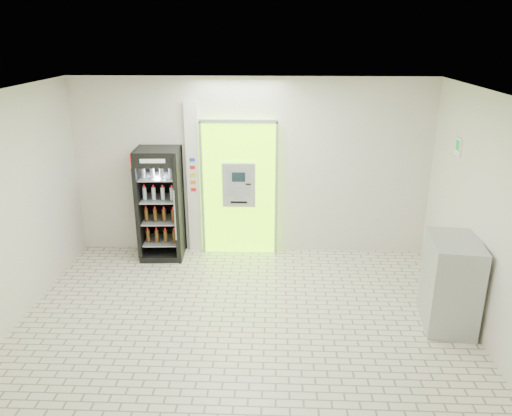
{
  "coord_description": "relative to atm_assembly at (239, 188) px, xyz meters",
  "views": [
    {
      "loc": [
        0.4,
        -5.64,
        3.67
      ],
      "look_at": [
        0.13,
        1.2,
        1.24
      ],
      "focal_mm": 35.0,
      "sensor_mm": 36.0,
      "label": 1
    }
  ],
  "objects": [
    {
      "name": "atm_assembly",
      "position": [
        0.0,
        0.0,
        0.0
      ],
      "size": [
        1.3,
        0.24,
        2.33
      ],
      "color": "#87FF03",
      "rests_on": "ground"
    },
    {
      "name": "room_shell",
      "position": [
        0.2,
        -2.41,
        0.67
      ],
      "size": [
        6.0,
        6.0,
        6.0
      ],
      "color": "beige",
      "rests_on": "ground"
    },
    {
      "name": "beverage_cooler",
      "position": [
        -1.31,
        -0.23,
        -0.27
      ],
      "size": [
        0.74,
        0.69,
        1.88
      ],
      "rotation": [
        0.0,
        0.0,
        0.06
      ],
      "color": "black",
      "rests_on": "ground"
    },
    {
      "name": "exit_sign",
      "position": [
        3.19,
        -1.01,
        0.95
      ],
      "size": [
        0.02,
        0.22,
        0.26
      ],
      "color": "white",
      "rests_on": "room_shell"
    },
    {
      "name": "pillar",
      "position": [
        -0.78,
        0.04,
        0.13
      ],
      "size": [
        0.22,
        0.11,
        2.6
      ],
      "color": "silver",
      "rests_on": "ground"
    },
    {
      "name": "ground",
      "position": [
        0.2,
        -2.41,
        -1.17
      ],
      "size": [
        6.0,
        6.0,
        0.0
      ],
      "primitive_type": "plane",
      "color": "beige",
      "rests_on": "ground"
    },
    {
      "name": "steel_cabinet",
      "position": [
        2.89,
        -2.21,
        -0.57
      ],
      "size": [
        0.7,
        0.96,
        1.2
      ],
      "rotation": [
        0.0,
        0.0,
        -0.11
      ],
      "color": "#9EA0A5",
      "rests_on": "ground"
    }
  ]
}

